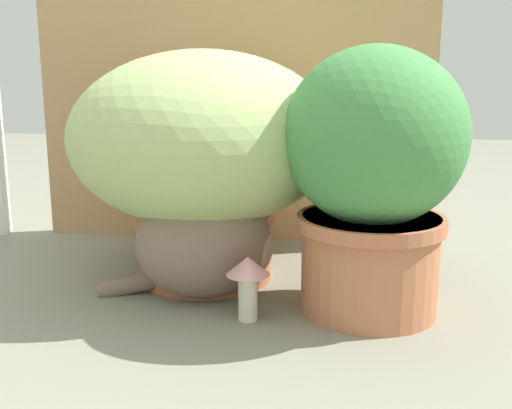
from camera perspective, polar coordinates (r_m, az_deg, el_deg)
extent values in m
plane|color=gray|center=(1.16, -4.52, -9.34)|extent=(6.00, 6.00, 0.00)
cube|color=tan|center=(1.55, -2.16, 12.47)|extent=(0.99, 0.03, 0.86)
cylinder|color=#B06040|center=(1.29, -4.73, -3.66)|extent=(0.28, 0.28, 0.15)
cylinder|color=#AC653A|center=(1.27, -4.78, -0.98)|extent=(0.30, 0.30, 0.02)
ellipsoid|color=#A8C076|center=(1.25, -4.91, 6.23)|extent=(0.54, 0.54, 0.35)
cylinder|color=#BB704A|center=(1.13, 10.55, -5.44)|extent=(0.25, 0.25, 0.18)
cylinder|color=#BA6B49|center=(1.10, 10.70, -1.63)|extent=(0.27, 0.27, 0.02)
ellipsoid|color=#438A45|center=(1.08, 11.03, 6.27)|extent=(0.32, 0.32, 0.31)
ellipsoid|color=#81695A|center=(1.17, -4.86, -3.52)|extent=(0.30, 0.24, 0.22)
ellipsoid|color=tan|center=(1.18, -0.13, -3.83)|extent=(0.10, 0.12, 0.11)
sphere|color=#81695A|center=(1.16, 0.50, 2.23)|extent=(0.14, 0.14, 0.11)
cone|color=#81695A|center=(1.18, 0.25, 5.42)|extent=(0.04, 0.04, 0.04)
cone|color=#81695A|center=(1.12, 0.77, 5.05)|extent=(0.04, 0.04, 0.04)
cylinder|color=#81695A|center=(1.23, -10.42, -7.12)|extent=(0.19, 0.09, 0.07)
cylinder|color=silver|center=(1.08, -0.77, -8.67)|extent=(0.03, 0.03, 0.08)
cone|color=pink|center=(1.06, -0.78, -5.74)|extent=(0.08, 0.08, 0.03)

